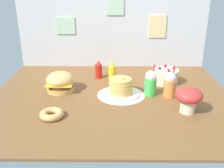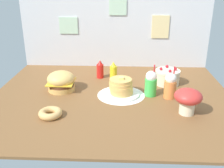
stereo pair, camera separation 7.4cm
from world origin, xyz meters
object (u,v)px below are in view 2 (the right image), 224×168
at_px(pancake_stack, 121,88).
at_px(mustard_bottle, 114,72).
at_px(burger, 61,81).
at_px(ketchup_bottle, 100,70).
at_px(mushroom_stool, 188,99).
at_px(donut_pink_glaze, 50,113).
at_px(orange_float_cup, 170,86).
at_px(layer_cake, 167,77).
at_px(cream_soda_cup, 151,83).

xyz_separation_m(pancake_stack, mustard_bottle, (-0.08, 0.39, 0.02)).
relative_size(burger, ketchup_bottle, 1.33).
relative_size(ketchup_bottle, mushroom_stool, 0.91).
bearing_deg(donut_pink_glaze, burger, 93.27).
bearing_deg(mushroom_stool, orange_float_cup, 106.48).
xyz_separation_m(ketchup_bottle, mustard_bottle, (0.14, -0.05, 0.00)).
bearing_deg(burger, donut_pink_glaze, -86.73).
height_order(ketchup_bottle, mushroom_stool, mushroom_stool).
bearing_deg(ketchup_bottle, pancake_stack, -62.84).
bearing_deg(mushroom_stool, ketchup_bottle, 134.13).
bearing_deg(orange_float_cup, mushroom_stool, -73.52).
distance_m(donut_pink_glaze, mushroom_stool, 1.06).
bearing_deg(donut_pink_glaze, orange_float_cup, 21.95).
bearing_deg(layer_cake, mustard_bottle, 169.88).
height_order(ketchup_bottle, donut_pink_glaze, ketchup_bottle).
xyz_separation_m(layer_cake, cream_soda_cup, (-0.19, -0.28, 0.04)).
relative_size(burger, mustard_bottle, 1.33).
xyz_separation_m(layer_cake, ketchup_bottle, (-0.68, 0.15, 0.02)).
distance_m(ketchup_bottle, mustard_bottle, 0.15).
height_order(layer_cake, orange_float_cup, orange_float_cup).
bearing_deg(cream_soda_cup, burger, 174.29).
distance_m(cream_soda_cup, mushroom_stool, 0.42).
distance_m(pancake_stack, donut_pink_glaze, 0.68).
height_order(burger, mustard_bottle, mustard_bottle).
xyz_separation_m(layer_cake, mustard_bottle, (-0.54, 0.10, 0.02)).
xyz_separation_m(donut_pink_glaze, mushroom_stool, (1.05, 0.10, 0.10)).
bearing_deg(mushroom_stool, pancake_stack, 147.94).
bearing_deg(layer_cake, ketchup_bottle, 167.61).
distance_m(burger, orange_float_cup, 1.00).
height_order(pancake_stack, ketchup_bottle, ketchup_bottle).
height_order(orange_float_cup, donut_pink_glaze, orange_float_cup).
xyz_separation_m(pancake_stack, ketchup_bottle, (-0.23, 0.44, 0.02)).
xyz_separation_m(burger, layer_cake, (1.02, 0.20, -0.01)).
bearing_deg(burger, pancake_stack, -9.42).
relative_size(ketchup_bottle, orange_float_cup, 0.67).
bearing_deg(layer_cake, burger, -168.96).
height_order(layer_cake, donut_pink_glaze, layer_cake).
bearing_deg(mustard_bottle, layer_cake, -10.12).
bearing_deg(orange_float_cup, layer_cake, 85.14).
distance_m(ketchup_bottle, orange_float_cup, 0.81).
distance_m(burger, donut_pink_glaze, 0.52).
bearing_deg(burger, mushroom_stool, -21.12).
height_order(pancake_stack, orange_float_cup, orange_float_cup).
bearing_deg(layer_cake, pancake_stack, -147.41).
distance_m(layer_cake, ketchup_bottle, 0.70).
height_order(pancake_stack, mustard_bottle, mustard_bottle).
relative_size(pancake_stack, donut_pink_glaze, 1.83).
distance_m(pancake_stack, ketchup_bottle, 0.50).
distance_m(orange_float_cup, donut_pink_glaze, 1.04).
height_order(layer_cake, mushroom_stool, mushroom_stool).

